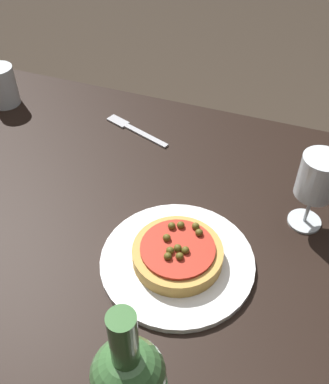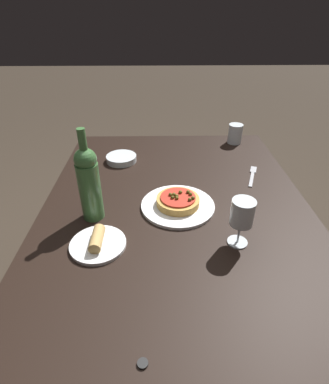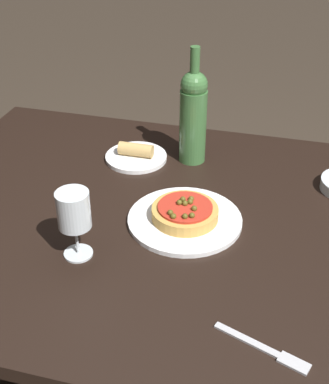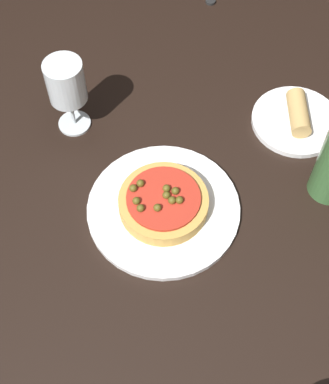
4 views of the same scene
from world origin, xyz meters
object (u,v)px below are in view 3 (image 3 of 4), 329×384
(dining_table, at_px, (179,245))
(wine_bottle, at_px, (193,114))
(pizza, at_px, (185,212))
(fork, at_px, (267,350))
(side_plate, at_px, (136,155))
(wine_glass, at_px, (74,212))
(dinner_plate, at_px, (185,220))

(dining_table, distance_m, wine_bottle, 0.37)
(pizza, bearing_deg, wine_bottle, -80.64)
(dining_table, height_order, pizza, pizza)
(wine_bottle, height_order, fork, wine_bottle)
(dining_table, height_order, fork, fork)
(dining_table, bearing_deg, side_plate, -53.63)
(pizza, xyz_separation_m, wine_bottle, (0.05, -0.31, 0.11))
(pizza, xyz_separation_m, fork, (-0.23, 0.34, -0.03))
(wine_glass, relative_size, wine_bottle, 0.49)
(wine_bottle, distance_m, fork, 0.72)
(pizza, distance_m, side_plate, 0.34)
(dinner_plate, height_order, wine_bottle, wine_bottle)
(pizza, relative_size, wine_glass, 0.98)
(wine_glass, bearing_deg, pizza, -138.08)
(wine_bottle, xyz_separation_m, side_plate, (0.16, 0.04, -0.13))
(pizza, distance_m, wine_bottle, 0.33)
(wine_bottle, bearing_deg, fork, 113.50)
(fork, height_order, side_plate, side_plate)
(wine_glass, distance_m, wine_bottle, 0.51)
(wine_glass, bearing_deg, side_plate, -89.21)
(dining_table, relative_size, wine_bottle, 4.29)
(dining_table, relative_size, wine_glass, 8.76)
(dinner_plate, distance_m, pizza, 0.02)
(side_plate, bearing_deg, fork, 125.75)
(dining_table, relative_size, fork, 7.84)
(pizza, height_order, wine_glass, wine_glass)
(wine_bottle, relative_size, fork, 1.83)
(dining_table, xyz_separation_m, pizza, (-0.02, 0.01, 0.11))
(dining_table, distance_m, dinner_plate, 0.08)
(dining_table, distance_m, pizza, 0.11)
(pizza, height_order, fork, pizza)
(pizza, bearing_deg, dinner_plate, -83.82)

